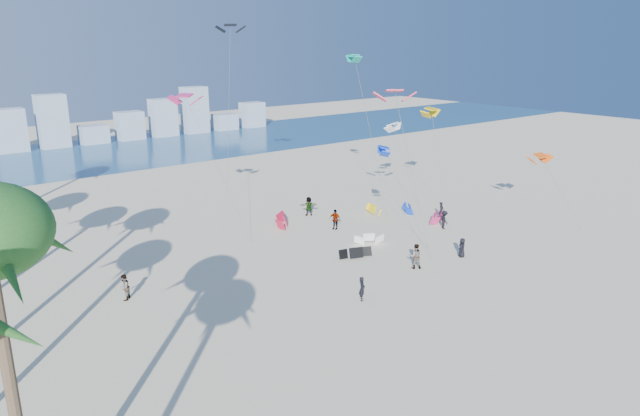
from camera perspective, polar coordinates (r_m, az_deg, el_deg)
ground at (r=32.61m, az=14.04°, el=-14.78°), size 220.00×220.00×0.00m
ocean at (r=92.76m, az=-23.80°, el=4.53°), size 220.00×220.00×0.00m
kitesurfer_near at (r=38.52m, az=4.16°, el=-7.91°), size 0.69×0.71×1.65m
kitesurfer_mid at (r=44.13m, az=9.36°, el=-4.69°), size 1.19×1.16×1.93m
kitesurfers_far at (r=50.83m, az=1.99°, el=-1.75°), size 31.24×17.67×1.87m
grounded_kites at (r=52.85m, az=4.03°, el=-1.57°), size 15.50×13.10×1.06m
flying_kites at (r=54.70m, az=4.69°, el=10.68°), size 30.95×30.67×18.57m
distant_skyline at (r=101.62m, az=-26.17°, el=6.93°), size 85.00×3.00×8.40m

